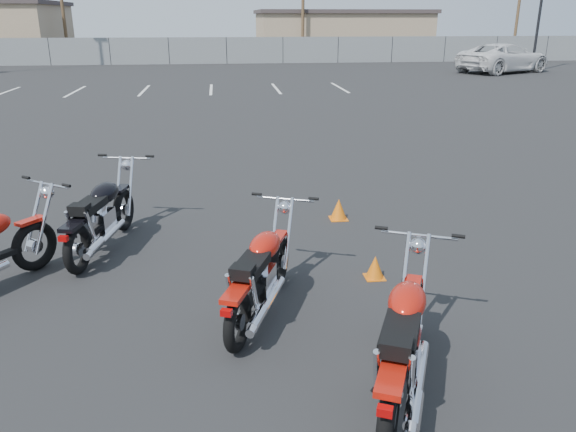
{
  "coord_description": "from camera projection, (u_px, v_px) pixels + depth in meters",
  "views": [
    {
      "loc": [
        -0.64,
        -6.34,
        3.13
      ],
      "look_at": [
        0.2,
        0.6,
        0.65
      ],
      "focal_mm": 35.0,
      "sensor_mm": 36.0,
      "label": 1
    }
  ],
  "objects": [
    {
      "name": "training_cone_near",
      "position": [
        339.0,
        209.0,
        9.16
      ],
      "size": [
        0.29,
        0.29,
        0.34
      ],
      "color": "orange",
      "rests_on": "ground"
    },
    {
      "name": "motorcycle_second_black",
      "position": [
        102.0,
        215.0,
        7.84
      ],
      "size": [
        1.0,
        2.29,
        1.13
      ],
      "color": "black",
      "rests_on": "ground"
    },
    {
      "name": "parking_line_stripes",
      "position": [
        178.0,
        90.0,
        25.47
      ],
      "size": [
        15.12,
        4.0,
        0.01
      ],
      "color": "silver",
      "rests_on": "ground"
    },
    {
      "name": "ground",
      "position": [
        278.0,
        281.0,
        7.05
      ],
      "size": [
        120.0,
        120.0,
        0.0
      ],
      "primitive_type": "plane",
      "color": "black",
      "rests_on": "ground"
    },
    {
      "name": "chainlink_fence",
      "position": [
        227.0,
        50.0,
        39.48
      ],
      "size": [
        80.06,
        0.06,
        1.8
      ],
      "color": "slate",
      "rests_on": "ground"
    },
    {
      "name": "tan_building_east",
      "position": [
        340.0,
        32.0,
        48.71
      ],
      "size": [
        14.4,
        9.4,
        3.7
      ],
      "color": "tan",
      "rests_on": "ground"
    },
    {
      "name": "motorcycle_rear_red",
      "position": [
        404.0,
        340.0,
        4.82
      ],
      "size": [
        1.37,
        2.23,
        1.12
      ],
      "color": "black",
      "rests_on": "ground"
    },
    {
      "name": "white_van",
      "position": [
        505.0,
        49.0,
        33.11
      ],
      "size": [
        5.5,
        7.45,
        2.63
      ],
      "primitive_type": "imported",
      "rotation": [
        0.0,
        0.0,
        2.02
      ],
      "color": "silver",
      "rests_on": "ground"
    },
    {
      "name": "training_cone_extra",
      "position": [
        375.0,
        267.0,
        7.1
      ],
      "size": [
        0.25,
        0.25,
        0.3
      ],
      "color": "orange",
      "rests_on": "ground"
    },
    {
      "name": "motorcycle_third_red",
      "position": [
        261.0,
        274.0,
        6.12
      ],
      "size": [
        1.23,
        2.15,
        1.07
      ],
      "color": "black",
      "rests_on": "ground"
    },
    {
      "name": "light_pole_east",
      "position": [
        537.0,
        32.0,
        33.07
      ],
      "size": [
        0.8,
        0.7,
        9.18
      ],
      "color": "gray",
      "rests_on": "ground"
    }
  ]
}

